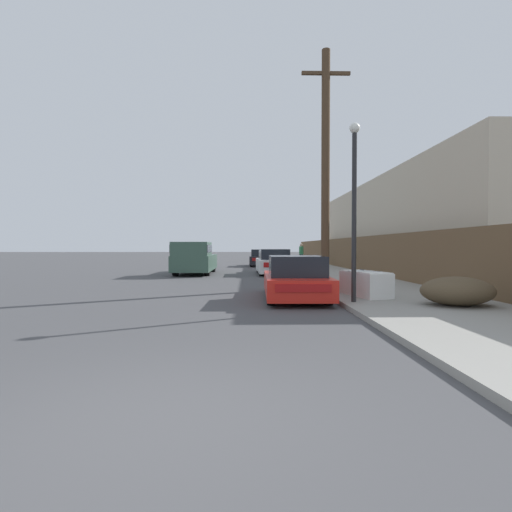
# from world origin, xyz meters

# --- Properties ---
(ground_plane) EXTENTS (220.00, 220.00, 0.00)m
(ground_plane) POSITION_xyz_m (0.00, 0.00, 0.00)
(ground_plane) COLOR #444447
(sidewalk_curb) EXTENTS (4.20, 63.00, 0.12)m
(sidewalk_curb) POSITION_xyz_m (5.30, 23.50, 0.06)
(sidewalk_curb) COLOR gray
(sidewalk_curb) RESTS_ON ground
(discarded_fridge) EXTENTS (1.12, 1.87, 0.72)m
(discarded_fridge) POSITION_xyz_m (4.16, 7.90, 0.47)
(discarded_fridge) COLOR white
(discarded_fridge) RESTS_ON sidewalk_curb
(parked_sports_car_red) EXTENTS (1.85, 4.22, 1.25)m
(parked_sports_car_red) POSITION_xyz_m (2.22, 8.20, 0.57)
(parked_sports_car_red) COLOR red
(parked_sports_car_red) RESTS_ON ground
(car_parked_mid) EXTENTS (1.84, 4.63, 1.38)m
(car_parked_mid) POSITION_xyz_m (2.28, 18.64, 0.64)
(car_parked_mid) COLOR silver
(car_parked_mid) RESTS_ON ground
(car_parked_far) EXTENTS (1.96, 4.32, 1.30)m
(car_parked_far) POSITION_xyz_m (1.98, 27.70, 0.61)
(car_parked_far) COLOR black
(car_parked_far) RESTS_ON ground
(pickup_truck) EXTENTS (1.99, 5.35, 1.75)m
(pickup_truck) POSITION_xyz_m (-2.05, 18.57, 0.88)
(pickup_truck) COLOR #385647
(pickup_truck) RESTS_ON ground
(utility_pole) EXTENTS (1.80, 0.31, 8.66)m
(utility_pole) POSITION_xyz_m (3.74, 11.54, 4.56)
(utility_pole) COLOR #4C3826
(utility_pole) RESTS_ON sidewalk_curb
(street_lamp) EXTENTS (0.26, 0.26, 4.49)m
(street_lamp) POSITION_xyz_m (3.51, 6.71, 2.74)
(street_lamp) COLOR #232326
(street_lamp) RESTS_ON sidewalk_curb
(brush_pile) EXTENTS (1.71, 1.40, 0.68)m
(brush_pile) POSITION_xyz_m (5.81, 6.06, 0.46)
(brush_pile) COLOR brown
(brush_pile) RESTS_ON sidewalk_curb
(wooden_fence) EXTENTS (0.08, 41.89, 1.95)m
(wooden_fence) POSITION_xyz_m (7.25, 22.61, 1.10)
(wooden_fence) COLOR brown
(wooden_fence) RESTS_ON sidewalk_curb
(building_right_house) EXTENTS (6.00, 22.70, 5.36)m
(building_right_house) POSITION_xyz_m (10.97, 19.78, 2.68)
(building_right_house) COLOR beige
(building_right_house) RESTS_ON ground
(pedestrian) EXTENTS (0.34, 0.34, 1.64)m
(pedestrian) POSITION_xyz_m (5.07, 27.79, 0.96)
(pedestrian) COLOR #282D42
(pedestrian) RESTS_ON sidewalk_curb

